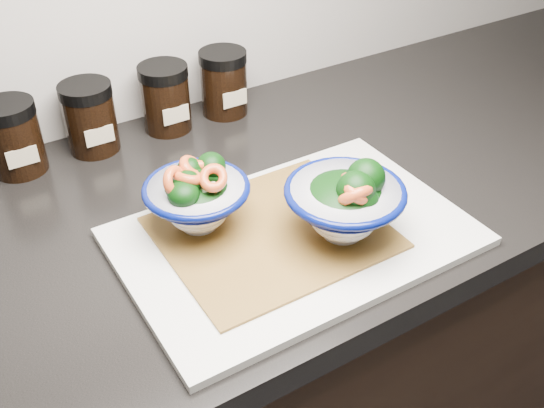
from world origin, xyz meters
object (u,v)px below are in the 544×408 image
cutting_board (294,237)px  spice_jar_b (90,118)px  spice_jar_d (224,83)px  spice_jar_c (165,98)px  spice_jar_a (14,137)px  bowl_right (346,203)px  bowl_left (196,196)px

cutting_board → spice_jar_b: bearing=111.9°
cutting_board → spice_jar_d: bearing=75.8°
spice_jar_c → spice_jar_a: bearing=180.0°
spice_jar_a → spice_jar_c: 0.25m
bowl_right → spice_jar_d: bearing=84.4°
bowl_right → spice_jar_d: bowl_right is taller
spice_jar_b → spice_jar_d: same height
spice_jar_d → spice_jar_a: bearing=180.0°
bowl_right → cutting_board: bearing=144.7°
bowl_right → bowl_left: bearing=143.0°
spice_jar_b → spice_jar_c: bearing=0.0°
bowl_right → spice_jar_a: (-0.32, 0.40, -0.01)m
bowl_left → cutting_board: bearing=-37.9°
bowl_right → spice_jar_d: (0.04, 0.40, -0.01)m
cutting_board → spice_jar_d: size_ratio=3.98×
spice_jar_b → spice_jar_c: 0.13m
bowl_left → spice_jar_c: (0.08, 0.29, -0.00)m
cutting_board → bowl_left: size_ratio=3.23×
bowl_left → spice_jar_b: 0.29m
bowl_left → spice_jar_b: bearing=99.0°
cutting_board → spice_jar_c: (-0.02, 0.36, 0.05)m
spice_jar_d → cutting_board: bearing=-104.2°
spice_jar_d → bowl_left: bearing=-124.0°
cutting_board → spice_jar_b: (-0.15, 0.36, 0.05)m
cutting_board → spice_jar_c: spice_jar_c is taller
spice_jar_c → spice_jar_d: same height
cutting_board → spice_jar_c: bearing=92.7°
spice_jar_b → spice_jar_c: size_ratio=1.00×
bowl_left → bowl_right: bearing=-37.0°
bowl_left → spice_jar_a: bowl_left is taller
bowl_right → spice_jar_d: size_ratio=1.37×
spice_jar_c → bowl_left: bearing=-106.3°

